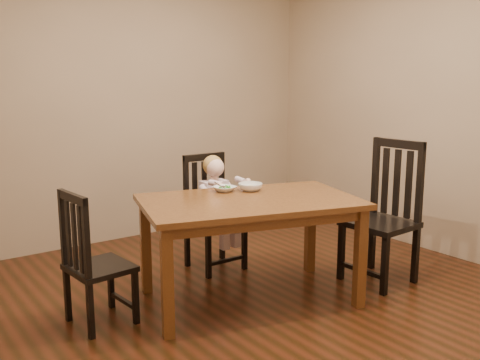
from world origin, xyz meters
TOP-DOWN VIEW (x-y plane):
  - room at (0.00, 0.00)m, footprint 4.01×4.01m
  - dining_table at (-0.09, 0.01)m, footprint 1.72×1.31m
  - chair_child at (0.08, 0.76)m, footprint 0.42×0.40m
  - chair_left at (-1.16, 0.28)m, footprint 0.41×0.43m
  - chair_right at (1.02, -0.30)m, footprint 0.49×0.51m
  - toddler at (0.08, 0.71)m, footprint 0.30×0.37m
  - bowl_peas at (-0.09, 0.32)m, footprint 0.19×0.19m
  - bowl_veg at (0.09, 0.23)m, footprint 0.24×0.24m
  - fork at (-0.13, 0.32)m, footprint 0.04×0.12m

SIDE VIEW (x-z plane):
  - chair_left at x=-1.16m, z-range -0.02..0.89m
  - chair_child at x=0.08m, z-range -0.02..0.95m
  - chair_right at x=1.02m, z-range -0.02..1.11m
  - toddler at x=0.08m, z-range 0.34..0.85m
  - dining_table at x=-0.09m, z-range 0.29..1.05m
  - bowl_peas at x=-0.09m, z-range 0.76..0.80m
  - bowl_veg at x=0.09m, z-range 0.76..0.82m
  - fork at x=-0.13m, z-range 0.78..0.83m
  - room at x=0.00m, z-range 0.00..2.71m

